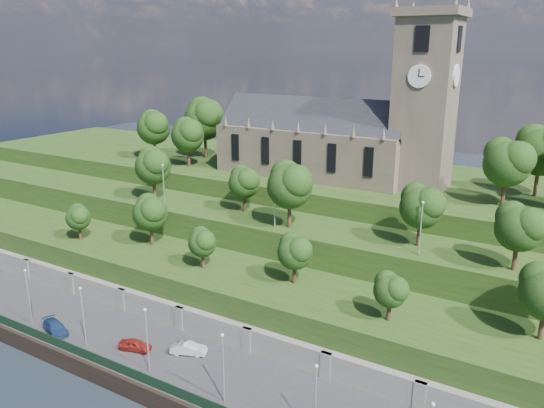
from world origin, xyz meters
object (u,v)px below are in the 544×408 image
Objects in this scene: car_middle at (189,348)px; car_right at (55,328)px; church at (341,133)px; car_left at (135,345)px.

car_middle is 0.88× the size of car_right.
car_middle is at bearing -91.91° from church.
car_right reaches higher than car_left.
car_right is at bearing 85.62° from car_left.
car_right is (-17.18, -4.71, 0.00)m from car_middle.
church is at bearing -4.87° from car_right.
church is 9.93× the size of car_left.
church reaches higher than car_left.
car_left is 0.82× the size of car_right.
car_left is 11.54m from car_right.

